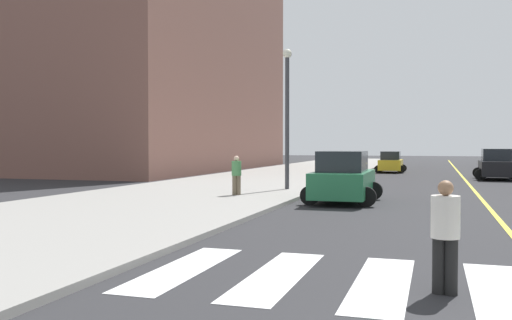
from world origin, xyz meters
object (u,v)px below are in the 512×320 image
object	(u,v)px
pedestrian_crossing	(445,232)
car_green_second	(343,178)
car_black_fifth	(496,165)
street_lamp	(287,106)
pedestrian_walking_west	(236,173)
car_yellow_third	(391,163)

from	to	relation	value
pedestrian_crossing	car_green_second	bearing A→B (deg)	114.21
car_black_fifth	pedestrian_crossing	xyz separation A→B (m)	(-3.68, -30.67, 0.03)
pedestrian_crossing	street_lamp	xyz separation A→B (m)	(-6.92, 17.13, 3.19)
pedestrian_crossing	street_lamp	world-z (taller)	street_lamp
pedestrian_crossing	pedestrian_walking_west	bearing A→B (deg)	130.24
car_black_fifth	street_lamp	xyz separation A→B (m)	(-10.60, -13.54, 3.22)
car_yellow_third	car_black_fifth	world-z (taller)	car_black_fifth
car_green_second	street_lamp	xyz separation A→B (m)	(-3.32, 4.01, 3.20)
pedestrian_crossing	pedestrian_walking_west	size ratio (longest dim) A/B	1.05
car_black_fifth	pedestrian_walking_west	world-z (taller)	car_black_fifth
pedestrian_crossing	street_lamp	bearing A→B (deg)	120.86
car_yellow_third	street_lamp	distance (m)	21.25
street_lamp	car_yellow_third	bearing A→B (deg)	80.79
car_yellow_third	street_lamp	bearing A→B (deg)	-99.01
car_yellow_third	pedestrian_crossing	world-z (taller)	pedestrian_crossing
car_black_fifth	pedestrian_walking_west	bearing A→B (deg)	56.64
street_lamp	pedestrian_walking_west	bearing A→B (deg)	-108.51
pedestrian_walking_west	car_green_second	bearing A→B (deg)	-29.44
car_yellow_third	car_black_fifth	xyz separation A→B (m)	(7.25, -7.17, 0.13)
pedestrian_walking_west	street_lamp	distance (m)	5.00
car_green_second	pedestrian_crossing	size ratio (longest dim) A/B	2.61
car_green_second	pedestrian_walking_west	xyz separation A→B (m)	(-4.57, 0.28, 0.11)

